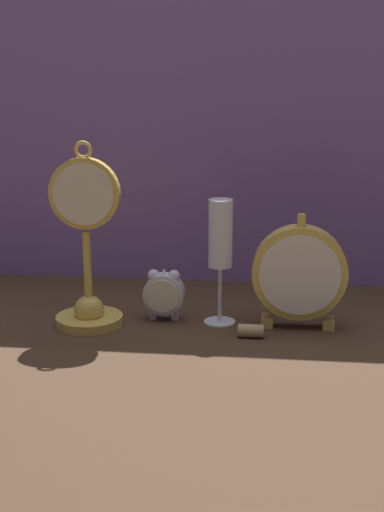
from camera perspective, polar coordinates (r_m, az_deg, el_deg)
The scene contains 7 objects.
ground_plane at distance 1.19m, azimuth -0.44°, elevation -6.30°, with size 4.00×4.00×0.00m, color #422D1E.
fabric_backdrop_drape at distance 1.44m, azimuth 1.13°, elevation 10.42°, with size 1.60×0.01×0.64m, color #8460A8.
pocket_watch_on_stand at distance 1.22m, azimuth -8.39°, elevation -0.42°, with size 0.12×0.12×0.32m.
alarm_clock_twin_bell at distance 1.25m, azimuth -2.26°, elevation -2.91°, with size 0.07×0.03×0.09m.
mantel_clock_silver at distance 1.21m, azimuth 8.59°, elevation -1.38°, with size 0.16×0.04×0.20m.
champagne_flute at distance 1.21m, azimuth 2.29°, elevation 1.06°, with size 0.05×0.05×0.22m.
wine_cork at distance 1.18m, azimuth 4.73°, elevation -6.00°, with size 0.02×0.02×0.04m, color tan.
Camera 1 is at (0.14, -1.11, 0.42)m, focal length 50.00 mm.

